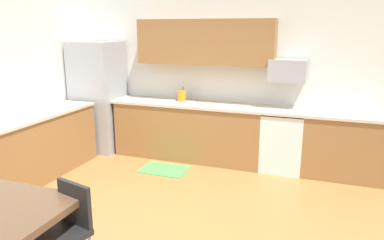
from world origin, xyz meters
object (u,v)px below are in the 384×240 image
oven_range (282,141)px  microwave (288,70)px  kettle (182,97)px  refrigerator (99,97)px  chair_near_table (65,226)px

oven_range → microwave: bearing=90.0°
oven_range → microwave: 1.06m
kettle → microwave: bearing=1.7°
microwave → kettle: bearing=-178.3°
kettle → oven_range: bearing=-1.7°
refrigerator → microwave: size_ratio=3.51×
oven_range → kettle: bearing=178.3°
refrigerator → kettle: 1.52m
microwave → chair_near_table: (-1.43, -3.31, -1.00)m
oven_range → refrigerator: bearing=-178.6°
chair_near_table → kettle: (-0.23, 3.26, 0.52)m
kettle → refrigerator: bearing=-175.1°
microwave → refrigerator: bearing=-176.8°
kettle → chair_near_table: bearing=-86.0°
microwave → kettle: (-1.66, -0.05, -0.49)m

